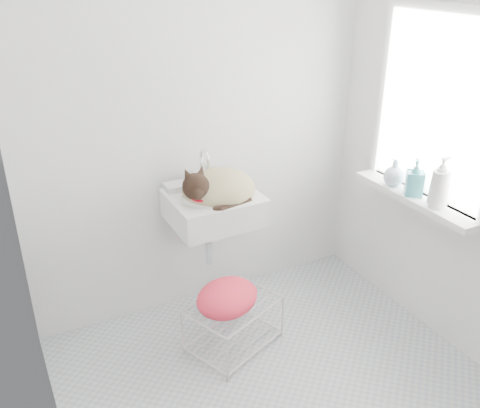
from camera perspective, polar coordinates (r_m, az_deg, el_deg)
name	(u,v)px	position (r m, az deg, el deg)	size (l,w,h in m)	color
floor	(279,386)	(3.02, 4.30, -19.10)	(2.20, 2.00, 0.02)	#B5B6B8
back_wall	(199,116)	(3.17, -4.46, 9.46)	(2.20, 0.02, 2.50)	white
right_wall	(466,136)	(3.04, 23.30, 6.74)	(0.02, 2.00, 2.50)	white
left_wall	(24,225)	(2.01, -22.35, -2.08)	(0.02, 2.00, 2.50)	white
window_glass	(438,109)	(3.12, 20.69, 9.58)	(0.01, 0.80, 1.00)	white
window_frame	(436,110)	(3.11, 20.49, 9.56)	(0.04, 0.90, 1.10)	white
windowsill	(414,198)	(3.24, 18.39, 0.62)	(0.16, 0.88, 0.04)	white
sink	(214,195)	(3.07, -2.88, 1.01)	(0.52, 0.45, 0.21)	silver
faucet	(201,163)	(3.17, -4.29, 4.51)	(0.19, 0.13, 0.19)	silver
cat	(217,189)	(3.04, -2.55, 1.63)	(0.46, 0.38, 0.28)	tan
wire_rack	(234,324)	(3.17, -0.70, -12.89)	(0.50, 0.35, 0.30)	silver
towel	(227,305)	(3.02, -1.40, -10.91)	(0.38, 0.27, 0.16)	#E24A00
bottle_a	(436,207)	(3.12, 20.48, -0.27)	(0.10, 0.10, 0.25)	white
bottle_b	(413,195)	(3.23, 18.21, 0.96)	(0.10, 0.10, 0.21)	teal
bottle_c	(393,185)	(3.33, 16.24, 2.02)	(0.13, 0.13, 0.16)	silver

